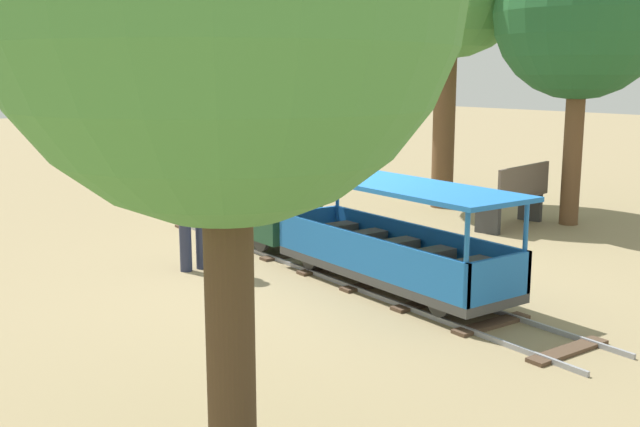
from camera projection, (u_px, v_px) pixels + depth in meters
name	position (u px, v px, depth m)	size (l,w,h in m)	color
ground_plane	(331.00, 269.00, 7.57)	(60.00, 60.00, 0.00)	#8C7A56
track	(331.00, 268.00, 7.57)	(0.77, 6.40, 0.04)	gray
locomotive	(269.00, 206.00, 8.44)	(0.73, 1.44, 0.97)	#1E472D
passenger_car	(390.00, 246.00, 6.78)	(0.83, 2.70, 0.97)	#3F3F3F
conductor_person	(192.00, 177.00, 7.39)	(0.30, 0.30, 1.62)	#282D47
park_bench	(514.00, 196.00, 9.59)	(1.36, 0.67, 0.82)	brown
oak_tree_far	(581.00, 14.00, 9.37)	(2.19, 2.19, 3.82)	brown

